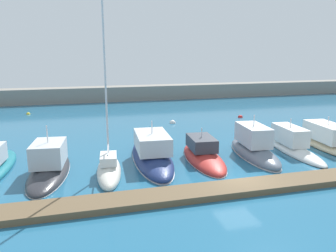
{
  "coord_description": "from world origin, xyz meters",
  "views": [
    {
      "loc": [
        -9.5,
        -17.98,
        8.23
      ],
      "look_at": [
        -3.71,
        3.47,
        3.16
      ],
      "focal_mm": 35.46,
      "sensor_mm": 36.0,
      "label": 1
    }
  ],
  "objects_px": {
    "sailboat_ivory_third": "(109,169)",
    "mooring_buoy_white": "(173,123)",
    "motorboat_charcoal_second": "(49,167)",
    "motorboat_sand_eighth": "(326,140)",
    "motorboat_navy_fourth": "(152,153)",
    "motorboat_red_fifth": "(203,156)",
    "motorboat_white_seventh": "(293,146)",
    "motorboat_slate_sixth": "(254,147)",
    "mooring_buoy_red": "(240,117)",
    "mooring_buoy_yellow": "(28,114)"
  },
  "relations": [
    {
      "from": "sailboat_ivory_third",
      "to": "motorboat_sand_eighth",
      "type": "xyz_separation_m",
      "value": [
        18.97,
        1.76,
        0.21
      ]
    },
    {
      "from": "sailboat_ivory_third",
      "to": "motorboat_sand_eighth",
      "type": "distance_m",
      "value": 19.05
    },
    {
      "from": "motorboat_navy_fourth",
      "to": "motorboat_white_seventh",
      "type": "distance_m",
      "value": 11.87
    },
    {
      "from": "sailboat_ivory_third",
      "to": "mooring_buoy_red",
      "type": "bearing_deg",
      "value": -43.07
    },
    {
      "from": "motorboat_navy_fourth",
      "to": "mooring_buoy_white",
      "type": "xyz_separation_m",
      "value": [
        5.18,
        12.38,
        -0.56
      ]
    },
    {
      "from": "motorboat_navy_fourth",
      "to": "mooring_buoy_red",
      "type": "height_order",
      "value": "motorboat_navy_fourth"
    },
    {
      "from": "motorboat_red_fifth",
      "to": "mooring_buoy_yellow",
      "type": "bearing_deg",
      "value": 37.47
    },
    {
      "from": "motorboat_charcoal_second",
      "to": "motorboat_sand_eighth",
      "type": "relative_size",
      "value": 0.88
    },
    {
      "from": "motorboat_sand_eighth",
      "to": "mooring_buoy_red",
      "type": "xyz_separation_m",
      "value": [
        -1.17,
        13.76,
        -0.57
      ]
    },
    {
      "from": "motorboat_white_seventh",
      "to": "motorboat_sand_eighth",
      "type": "relative_size",
      "value": 0.87
    },
    {
      "from": "motorboat_charcoal_second",
      "to": "mooring_buoy_yellow",
      "type": "relative_size",
      "value": 16.32
    },
    {
      "from": "sailboat_ivory_third",
      "to": "mooring_buoy_red",
      "type": "xyz_separation_m",
      "value": [
        17.8,
        15.52,
        -0.36
      ]
    },
    {
      "from": "motorboat_white_seventh",
      "to": "mooring_buoy_yellow",
      "type": "xyz_separation_m",
      "value": [
        -23.57,
        23.43,
        -0.5
      ]
    },
    {
      "from": "sailboat_ivory_third",
      "to": "motorboat_red_fifth",
      "type": "distance_m",
      "value": 7.36
    },
    {
      "from": "sailboat_ivory_third",
      "to": "mooring_buoy_white",
      "type": "relative_size",
      "value": 16.6
    },
    {
      "from": "motorboat_white_seventh",
      "to": "mooring_buoy_white",
      "type": "height_order",
      "value": "motorboat_white_seventh"
    },
    {
      "from": "motorboat_charcoal_second",
      "to": "mooring_buoy_white",
      "type": "bearing_deg",
      "value": -37.02
    },
    {
      "from": "motorboat_red_fifth",
      "to": "mooring_buoy_white",
      "type": "height_order",
      "value": "motorboat_red_fifth"
    },
    {
      "from": "motorboat_navy_fourth",
      "to": "motorboat_white_seventh",
      "type": "relative_size",
      "value": 1.23
    },
    {
      "from": "mooring_buoy_white",
      "to": "motorboat_red_fifth",
      "type": "bearing_deg",
      "value": -95.75
    },
    {
      "from": "sailboat_ivory_third",
      "to": "motorboat_sand_eighth",
      "type": "relative_size",
      "value": 1.29
    },
    {
      "from": "motorboat_charcoal_second",
      "to": "motorboat_slate_sixth",
      "type": "height_order",
      "value": "motorboat_charcoal_second"
    },
    {
      "from": "motorboat_slate_sixth",
      "to": "mooring_buoy_white",
      "type": "bearing_deg",
      "value": 17.8
    },
    {
      "from": "motorboat_slate_sixth",
      "to": "mooring_buoy_white",
      "type": "distance_m",
      "value": 13.65
    },
    {
      "from": "motorboat_navy_fourth",
      "to": "motorboat_slate_sixth",
      "type": "bearing_deg",
      "value": -93.07
    },
    {
      "from": "motorboat_sand_eighth",
      "to": "mooring_buoy_yellow",
      "type": "xyz_separation_m",
      "value": [
        -27.26,
        22.96,
        -0.57
      ]
    },
    {
      "from": "sailboat_ivory_third",
      "to": "mooring_buoy_white",
      "type": "xyz_separation_m",
      "value": [
        8.61,
        14.42,
        -0.36
      ]
    },
    {
      "from": "sailboat_ivory_third",
      "to": "motorboat_navy_fourth",
      "type": "bearing_deg",
      "value": -53.41
    },
    {
      "from": "motorboat_charcoal_second",
      "to": "motorboat_sand_eighth",
      "type": "height_order",
      "value": "motorboat_charcoal_second"
    },
    {
      "from": "motorboat_charcoal_second",
      "to": "motorboat_red_fifth",
      "type": "bearing_deg",
      "value": -83.66
    },
    {
      "from": "motorboat_red_fifth",
      "to": "motorboat_sand_eighth",
      "type": "height_order",
      "value": "motorboat_sand_eighth"
    },
    {
      "from": "mooring_buoy_white",
      "to": "mooring_buoy_red",
      "type": "bearing_deg",
      "value": 6.8
    },
    {
      "from": "mooring_buoy_white",
      "to": "motorboat_white_seventh",
      "type": "bearing_deg",
      "value": -63.12
    },
    {
      "from": "motorboat_navy_fourth",
      "to": "motorboat_slate_sixth",
      "type": "height_order",
      "value": "motorboat_slate_sixth"
    },
    {
      "from": "motorboat_slate_sixth",
      "to": "motorboat_white_seventh",
      "type": "height_order",
      "value": "motorboat_slate_sixth"
    },
    {
      "from": "motorboat_navy_fourth",
      "to": "mooring_buoy_white",
      "type": "relative_size",
      "value": 13.84
    },
    {
      "from": "motorboat_charcoal_second",
      "to": "mooring_buoy_white",
      "type": "distance_m",
      "value": 18.28
    },
    {
      "from": "motorboat_red_fifth",
      "to": "motorboat_sand_eighth",
      "type": "xyz_separation_m",
      "value": [
        11.7,
        0.62,
        0.22
      ]
    },
    {
      "from": "motorboat_slate_sixth",
      "to": "motorboat_red_fifth",
      "type": "bearing_deg",
      "value": 95.03
    },
    {
      "from": "motorboat_sand_eighth",
      "to": "mooring_buoy_red",
      "type": "height_order",
      "value": "motorboat_sand_eighth"
    },
    {
      "from": "motorboat_charcoal_second",
      "to": "sailboat_ivory_third",
      "type": "xyz_separation_m",
      "value": [
        3.92,
        -1.11,
        -0.15
      ]
    },
    {
      "from": "motorboat_red_fifth",
      "to": "mooring_buoy_red",
      "type": "height_order",
      "value": "motorboat_red_fifth"
    },
    {
      "from": "motorboat_red_fifth",
      "to": "motorboat_white_seventh",
      "type": "height_order",
      "value": "motorboat_white_seventh"
    },
    {
      "from": "mooring_buoy_yellow",
      "to": "motorboat_red_fifth",
      "type": "bearing_deg",
      "value": -56.57
    },
    {
      "from": "motorboat_charcoal_second",
      "to": "motorboat_white_seventh",
      "type": "height_order",
      "value": "motorboat_charcoal_second"
    },
    {
      "from": "mooring_buoy_red",
      "to": "sailboat_ivory_third",
      "type": "bearing_deg",
      "value": -138.91
    },
    {
      "from": "sailboat_ivory_third",
      "to": "mooring_buoy_yellow",
      "type": "relative_size",
      "value": 23.96
    },
    {
      "from": "mooring_buoy_white",
      "to": "sailboat_ivory_third",
      "type": "bearing_deg",
      "value": -120.84
    },
    {
      "from": "motorboat_red_fifth",
      "to": "mooring_buoy_white",
      "type": "bearing_deg",
      "value": -1.72
    },
    {
      "from": "motorboat_sand_eighth",
      "to": "mooring_buoy_red",
      "type": "distance_m",
      "value": 13.82
    }
  ]
}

